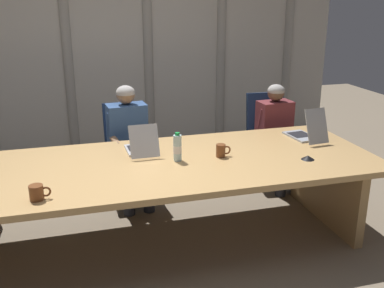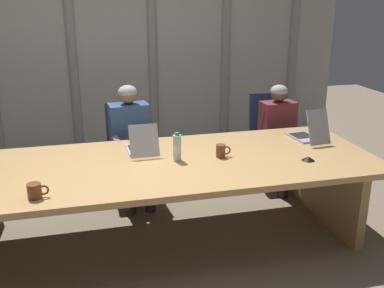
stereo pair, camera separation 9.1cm
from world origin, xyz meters
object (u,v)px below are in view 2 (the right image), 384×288
object	(u,v)px
laptop_center	(308,134)
office_chair_left_mid	(131,162)
office_chair_center	(271,150)
water_bottle_primary	(177,148)
person_left_mid	(131,138)
person_center	(281,131)
laptop_left_mid	(142,146)
coffee_mug_near	(221,151)
coffee_mug_far	(35,191)
conference_mic_middle	(308,158)

from	to	relation	value
laptop_center	office_chair_left_mid	distance (m)	1.83
office_chair_center	water_bottle_primary	world-z (taller)	office_chair_center
person_left_mid	water_bottle_primary	xyz separation A→B (m)	(0.28, -0.87, 0.16)
office_chair_center	person_center	xyz separation A→B (m)	(0.03, -0.17, 0.27)
person_center	laptop_left_mid	bearing A→B (deg)	-74.03
laptop_left_mid	coffee_mug_near	xyz separation A→B (m)	(0.63, -0.29, 0.00)
laptop_center	coffee_mug_near	bearing A→B (deg)	99.38
office_chair_left_mid	coffee_mug_near	world-z (taller)	office_chair_left_mid
office_chair_left_mid	person_left_mid	bearing A→B (deg)	-0.62
office_chair_center	laptop_center	bearing A→B (deg)	5.53
office_chair_left_mid	laptop_left_mid	bearing A→B (deg)	0.66
office_chair_left_mid	person_left_mid	size ratio (longest dim) A/B	0.81
office_chair_left_mid	person_center	bearing A→B (deg)	82.82
laptop_left_mid	coffee_mug_near	bearing A→B (deg)	-115.83
water_bottle_primary	coffee_mug_far	world-z (taller)	water_bottle_primary
laptop_left_mid	laptop_center	world-z (taller)	laptop_center
coffee_mug_near	person_left_mid	bearing A→B (deg)	126.56
office_chair_center	coffee_mug_far	world-z (taller)	office_chair_center
coffee_mug_far	office_chair_center	bearing A→B (deg)	32.16
laptop_left_mid	person_left_mid	distance (m)	0.61
laptop_center	person_left_mid	xyz separation A→B (m)	(-1.59, 0.63, -0.12)
laptop_left_mid	water_bottle_primary	size ratio (longest dim) A/B	1.71
laptop_center	person_center	xyz separation A→B (m)	(0.03, 0.63, -0.16)
office_chair_left_mid	person_center	distance (m)	1.65
laptop_center	person_left_mid	distance (m)	1.71
coffee_mug_near	office_chair_left_mid	bearing A→B (deg)	122.24
laptop_center	coffee_mug_near	size ratio (longest dim) A/B	3.69
water_bottle_primary	person_left_mid	bearing A→B (deg)	107.72
conference_mic_middle	office_chair_center	bearing A→B (deg)	78.57
person_left_mid	coffee_mug_near	world-z (taller)	person_left_mid
office_chair_left_mid	conference_mic_middle	bearing A→B (deg)	44.42
laptop_center	office_chair_left_mid	bearing A→B (deg)	57.87
laptop_center	coffee_mug_far	bearing A→B (deg)	100.96
office_chair_center	coffee_mug_near	bearing A→B (deg)	-36.11
person_left_mid	person_center	distance (m)	1.62
person_center	coffee_mug_near	bearing A→B (deg)	-51.95
person_left_mid	conference_mic_middle	xyz separation A→B (m)	(1.33, -1.14, 0.07)
laptop_left_mid	conference_mic_middle	xyz separation A→B (m)	(1.30, -0.54, -0.04)
person_center	conference_mic_middle	distance (m)	1.17
person_center	water_bottle_primary	distance (m)	1.61
person_left_mid	coffee_mug_far	world-z (taller)	person_left_mid
person_center	person_left_mid	bearing A→B (deg)	-94.57
conference_mic_middle	person_center	bearing A→B (deg)	75.62
laptop_left_mid	person_center	size ratio (longest dim) A/B	0.37
person_left_mid	coffee_mug_far	size ratio (longest dim) A/B	8.35
office_chair_left_mid	office_chair_center	size ratio (longest dim) A/B	0.99
laptop_center	conference_mic_middle	world-z (taller)	laptop_center
person_left_mid	conference_mic_middle	size ratio (longest dim) A/B	10.86
office_chair_left_mid	coffee_mug_far	bearing A→B (deg)	-29.33
laptop_left_mid	person_left_mid	xyz separation A→B (m)	(-0.02, 0.60, -0.11)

